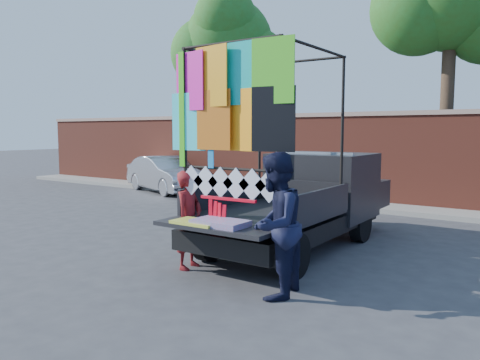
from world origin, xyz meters
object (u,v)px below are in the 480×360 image
Objects in this scene: man at (275,225)px; sedan at (165,174)px; woman at (189,220)px; pickup_truck at (310,198)px.

sedan is at bearing -138.87° from man.
man reaches higher than sedan.
woman is at bearing -110.75° from man.
pickup_truck is 2.64m from woman.
pickup_truck is 2.87× the size of man.
sedan is 9.10m from woman.
sedan is 2.50× the size of woman.
woman is at bearing -107.02° from pickup_truck.
man is (1.69, -0.33, 0.17)m from woman.
woman is 0.82× the size of man.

